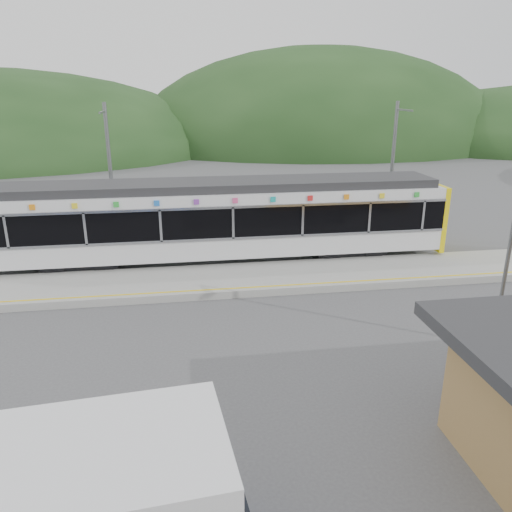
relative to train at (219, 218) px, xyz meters
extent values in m
plane|color=#4C4C4F|center=(2.14, -6.00, -2.06)|extent=(120.00, 120.00, 0.00)
ellipsoid|color=#1E3D19|center=(18.14, 48.00, -2.06)|extent=(52.00, 39.00, 26.00)
cube|color=#9E9E99|center=(2.14, -2.70, -1.91)|extent=(26.00, 3.20, 0.30)
cube|color=yellow|center=(2.14, -4.00, -1.76)|extent=(26.00, 0.10, 0.01)
cube|color=black|center=(-6.02, 0.00, -1.76)|extent=(3.20, 2.20, 0.56)
cube|color=black|center=(5.98, 0.00, -1.76)|extent=(3.20, 2.20, 0.56)
cube|color=silver|center=(-0.02, 0.00, -1.02)|extent=(20.00, 2.90, 0.92)
cube|color=black|center=(-0.02, 0.00, 0.16)|extent=(20.00, 2.96, 1.45)
cube|color=silver|center=(-0.02, -1.50, -0.51)|extent=(20.00, 0.05, 0.10)
cube|color=silver|center=(-0.02, -1.50, 0.84)|extent=(20.00, 0.05, 0.10)
cube|color=silver|center=(-0.02, 0.00, 1.11)|extent=(20.00, 2.90, 0.45)
cube|color=#2D2D30|center=(-0.02, 0.00, 1.52)|extent=(19.40, 2.50, 0.36)
cube|color=yellow|center=(10.10, 0.00, -0.16)|extent=(0.24, 2.92, 3.00)
cube|color=silver|center=(-8.52, -1.50, 0.16)|extent=(0.10, 0.05, 1.35)
cube|color=silver|center=(-5.52, -1.50, 0.16)|extent=(0.10, 0.05, 1.35)
cube|color=silver|center=(-2.52, -1.50, 0.16)|extent=(0.10, 0.05, 1.35)
cube|color=silver|center=(0.48, -1.50, 0.16)|extent=(0.10, 0.05, 1.35)
cube|color=silver|center=(3.48, -1.50, 0.16)|extent=(0.10, 0.05, 1.35)
cube|color=silver|center=(6.48, -1.50, 0.16)|extent=(0.10, 0.05, 1.35)
cube|color=silver|center=(8.98, -1.50, 0.16)|extent=(0.10, 0.05, 1.35)
cube|color=orange|center=(-7.42, -1.49, 1.12)|extent=(0.22, 0.04, 0.22)
cube|color=yellow|center=(-5.82, -1.49, 1.12)|extent=(0.22, 0.04, 0.22)
cube|color=green|center=(-4.22, -1.49, 1.12)|extent=(0.22, 0.04, 0.22)
cube|color=blue|center=(-2.62, -1.49, 1.12)|extent=(0.22, 0.04, 0.22)
cube|color=purple|center=(-1.02, -1.49, 1.12)|extent=(0.22, 0.04, 0.22)
cube|color=#E54C8C|center=(0.58, -1.49, 1.12)|extent=(0.22, 0.04, 0.22)
cube|color=#19A5A5|center=(2.18, -1.49, 1.12)|extent=(0.22, 0.04, 0.22)
cube|color=red|center=(3.78, -1.49, 1.12)|extent=(0.22, 0.04, 0.22)
cube|color=orange|center=(5.38, -1.49, 1.12)|extent=(0.22, 0.04, 0.22)
cube|color=yellow|center=(6.98, -1.49, 1.12)|extent=(0.22, 0.04, 0.22)
cube|color=green|center=(8.58, -1.49, 1.12)|extent=(0.22, 0.04, 0.22)
cylinder|color=slate|center=(-4.86, 2.60, 1.44)|extent=(0.18, 0.18, 7.00)
cube|color=slate|center=(-4.86, 1.80, 4.54)|extent=(0.08, 1.80, 0.08)
cylinder|color=slate|center=(9.14, 2.60, 1.44)|extent=(0.18, 0.18, 7.00)
cube|color=slate|center=(9.14, 1.80, 4.54)|extent=(0.08, 1.80, 0.08)
cylinder|color=slate|center=(7.75, -9.16, 0.65)|extent=(0.12, 0.12, 5.44)
camera|label=1|loc=(-1.64, -21.67, 5.57)|focal=35.00mm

